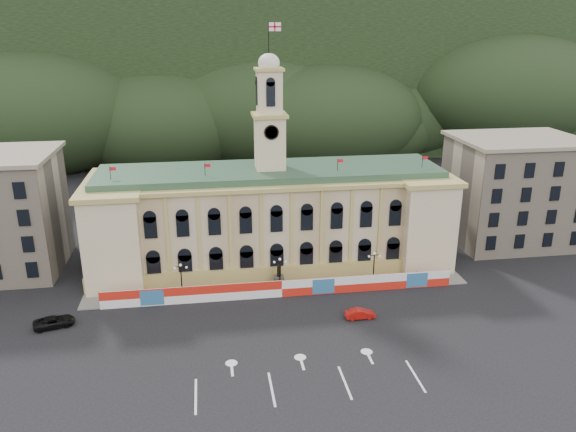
{
  "coord_description": "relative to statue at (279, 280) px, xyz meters",
  "views": [
    {
      "loc": [
        -9.73,
        -56.12,
        36.86
      ],
      "look_at": [
        1.33,
        18.0,
        11.07
      ],
      "focal_mm": 35.0,
      "sensor_mm": 36.0,
      "label": 1
    }
  ],
  "objects": [
    {
      "name": "statue",
      "position": [
        0.0,
        0.0,
        0.0
      ],
      "size": [
        1.4,
        1.4,
        3.72
      ],
      "color": "#595651",
      "rests_on": "ground"
    },
    {
      "name": "ground",
      "position": [
        0.0,
        -18.0,
        -1.19
      ],
      "size": [
        260.0,
        260.0,
        0.0
      ],
      "primitive_type": "plane",
      "color": "black",
      "rests_on": "ground"
    },
    {
      "name": "lane_markings",
      "position": [
        0.0,
        -23.0,
        -1.18
      ],
      "size": [
        26.0,
        10.0,
        0.02
      ],
      "primitive_type": null,
      "color": "white",
      "rests_on": "ground"
    },
    {
      "name": "red_sedan",
      "position": [
        9.37,
        -10.62,
        -0.53
      ],
      "size": [
        1.45,
        4.01,
        1.32
      ],
      "primitive_type": "imported",
      "rotation": [
        0.0,
        0.0,
        1.58
      ],
      "color": "#AB100C",
      "rests_on": "ground"
    },
    {
      "name": "side_building_right",
      "position": [
        43.0,
        12.93,
        8.14
      ],
      "size": [
        21.0,
        17.0,
        18.6
      ],
      "color": "#BCA891",
      "rests_on": "ground"
    },
    {
      "name": "city_hall",
      "position": [
        0.0,
        9.63,
        6.66
      ],
      "size": [
        56.2,
        17.6,
        37.1
      ],
      "color": "beige",
      "rests_on": "ground"
    },
    {
      "name": "lamp_left",
      "position": [
        -14.0,
        -1.0,
        1.89
      ],
      "size": [
        1.96,
        0.44,
        5.15
      ],
      "color": "black",
      "rests_on": "ground"
    },
    {
      "name": "pavement",
      "position": [
        0.0,
        -0.25,
        -1.11
      ],
      "size": [
        56.0,
        5.5,
        0.16
      ],
      "primitive_type": "cube",
      "color": "slate",
      "rests_on": "ground"
    },
    {
      "name": "hoarding_fence",
      "position": [
        0.06,
        -2.93,
        0.06
      ],
      "size": [
        50.0,
        0.44,
        2.5
      ],
      "color": "red",
      "rests_on": "ground"
    },
    {
      "name": "lamp_right",
      "position": [
        14.0,
        -1.0,
        1.89
      ],
      "size": [
        1.96,
        0.44,
        5.15
      ],
      "color": "black",
      "rests_on": "ground"
    },
    {
      "name": "hill_ridge",
      "position": [
        0.03,
        103.99,
        18.3
      ],
      "size": [
        230.0,
        80.0,
        64.0
      ],
      "color": "black",
      "rests_on": "ground"
    },
    {
      "name": "lamp_center",
      "position": [
        0.0,
        -1.0,
        1.89
      ],
      "size": [
        1.96,
        0.44,
        5.15
      ],
      "color": "black",
      "rests_on": "ground"
    },
    {
      "name": "black_suv",
      "position": [
        -30.0,
        -6.94,
        -0.48
      ],
      "size": [
        4.9,
        6.24,
        1.41
      ],
      "primitive_type": "imported",
      "rotation": [
        0.0,
        0.0,
        1.84
      ],
      "color": "black",
      "rests_on": "ground"
    }
  ]
}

